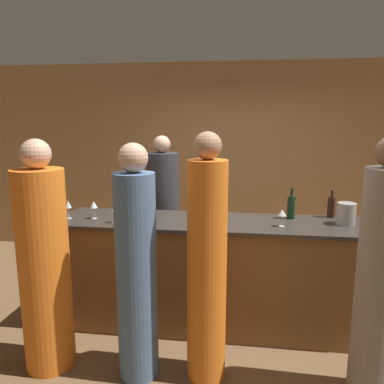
{
  "coord_description": "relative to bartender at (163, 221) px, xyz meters",
  "views": [
    {
      "loc": [
        0.2,
        -3.38,
        1.98
      ],
      "look_at": [
        -0.28,
        0.1,
        1.31
      ],
      "focal_mm": 35.0,
      "sensor_mm": 36.0,
      "label": 1
    }
  ],
  "objects": [
    {
      "name": "wine_glass_3",
      "position": [
        -0.1,
        -0.99,
        0.35
      ],
      "size": [
        0.06,
        0.06,
        0.18
      ],
      "color": "silver",
      "rests_on": "bar_counter"
    },
    {
      "name": "wine_glass_0",
      "position": [
        -0.25,
        -0.91,
        0.35
      ],
      "size": [
        0.06,
        0.06,
        0.17
      ],
      "color": "silver",
      "rests_on": "bar_counter"
    },
    {
      "name": "bartender",
      "position": [
        0.0,
        0.0,
        0.0
      ],
      "size": [
        0.37,
        0.37,
        1.82
      ],
      "rotation": [
        0.0,
        0.0,
        3.14
      ],
      "color": "#2D2D33",
      "rests_on": "ground_plane"
    },
    {
      "name": "bar_counter",
      "position": [
        0.71,
        -0.72,
        -0.31
      ],
      "size": [
        3.11,
        0.71,
        1.06
      ],
      "color": "brown",
      "rests_on": "ground_plane"
    },
    {
      "name": "guest_3",
      "position": [
        0.13,
        -1.53,
        0.02
      ],
      "size": [
        0.31,
        0.31,
        1.83
      ],
      "color": "#4C6B93",
      "rests_on": "ground_plane"
    },
    {
      "name": "ground_plane",
      "position": [
        0.71,
        -0.72,
        -0.84
      ],
      "size": [
        14.0,
        14.0,
        0.0
      ],
      "primitive_type": "plane",
      "color": "brown"
    },
    {
      "name": "back_wall",
      "position": [
        0.71,
        1.41,
        0.56
      ],
      "size": [
        8.0,
        0.06,
        2.8
      ],
      "color": "#A37547",
      "rests_on": "ground_plane"
    },
    {
      "name": "wine_glass_2",
      "position": [
        0.03,
        -0.82,
        0.33
      ],
      "size": [
        0.08,
        0.08,
        0.16
      ],
      "color": "silver",
      "rests_on": "bar_counter"
    },
    {
      "name": "ice_bucket",
      "position": [
        1.83,
        -0.68,
        0.32
      ],
      "size": [
        0.16,
        0.16,
        0.2
      ],
      "color": "#9E9993",
      "rests_on": "bar_counter"
    },
    {
      "name": "wine_bottle_1",
      "position": [
        1.37,
        -0.54,
        0.33
      ],
      "size": [
        0.07,
        0.07,
        0.29
      ],
      "color": "black",
      "rests_on": "bar_counter"
    },
    {
      "name": "guest_1",
      "position": [
        0.65,
        -1.48,
        0.06
      ],
      "size": [
        0.3,
        0.3,
        1.91
      ],
      "color": "orange",
      "rests_on": "ground_plane"
    },
    {
      "name": "wine_glass_1",
      "position": [
        1.26,
        -0.83,
        0.34
      ],
      "size": [
        0.07,
        0.07,
        0.16
      ],
      "color": "silver",
      "rests_on": "bar_counter"
    },
    {
      "name": "wine_glass_4",
      "position": [
        -0.74,
        -0.83,
        0.35
      ],
      "size": [
        0.06,
        0.06,
        0.18
      ],
      "color": "silver",
      "rests_on": "bar_counter"
    },
    {
      "name": "guest_2",
      "position": [
        -0.62,
        -1.51,
        0.01
      ],
      "size": [
        0.39,
        0.39,
        1.85
      ],
      "color": "orange",
      "rests_on": "ground_plane"
    },
    {
      "name": "guest_0",
      "position": [
        1.86,
        -1.53,
        0.05
      ],
      "size": [
        0.31,
        0.31,
        1.88
      ],
      "color": "gray",
      "rests_on": "ground_plane"
    },
    {
      "name": "wine_glass_5",
      "position": [
        -0.49,
        -0.8,
        0.35
      ],
      "size": [
        0.07,
        0.07,
        0.17
      ],
      "color": "silver",
      "rests_on": "bar_counter"
    },
    {
      "name": "wine_bottle_0",
      "position": [
        1.76,
        -0.43,
        0.32
      ],
      "size": [
        0.07,
        0.07,
        0.27
      ],
      "color": "black",
      "rests_on": "bar_counter"
    }
  ]
}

